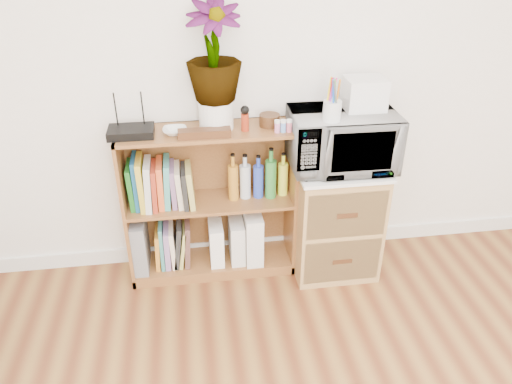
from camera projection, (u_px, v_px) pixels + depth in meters
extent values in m
cube|color=white|center=(264.00, 243.00, 3.35)|extent=(4.00, 0.02, 0.10)
cube|color=brown|center=(210.00, 204.00, 2.98)|extent=(1.00, 0.30, 0.95)
cube|color=#9E7542|center=(334.00, 218.00, 3.07)|extent=(0.50, 0.45, 0.70)
imported|color=silver|center=(342.00, 140.00, 2.80)|extent=(0.59, 0.40, 0.32)
cylinder|color=silver|center=(332.00, 111.00, 2.59)|extent=(0.10, 0.10, 0.11)
cube|color=silver|center=(364.00, 94.00, 2.73)|extent=(0.22, 0.18, 0.17)
cube|color=black|center=(131.00, 132.00, 2.67)|extent=(0.24, 0.17, 0.04)
imported|color=silver|center=(175.00, 131.00, 2.69)|extent=(0.13, 0.13, 0.03)
cylinder|color=white|center=(216.00, 114.00, 2.73)|extent=(0.19, 0.19, 0.16)
imported|color=#2F7530|center=(214.00, 52.00, 2.56)|extent=(0.29, 0.29, 0.52)
cube|color=#3D1F10|center=(204.00, 133.00, 2.64)|extent=(0.28, 0.07, 0.05)
cylinder|color=maroon|center=(245.00, 122.00, 2.71)|extent=(0.04, 0.04, 0.10)
cylinder|color=#391D0F|center=(270.00, 120.00, 2.78)|extent=(0.11, 0.11, 0.07)
cube|color=pink|center=(283.00, 127.00, 2.70)|extent=(0.12, 0.04, 0.06)
cube|color=slate|center=(139.00, 242.00, 3.04)|extent=(0.10, 0.27, 0.33)
cube|color=white|center=(216.00, 242.00, 3.11)|extent=(0.08, 0.21, 0.27)
cube|color=silver|center=(237.00, 239.00, 3.12)|extent=(0.09, 0.22, 0.27)
cube|color=white|center=(252.00, 234.00, 3.12)|extent=(0.11, 0.27, 0.33)
cube|color=#1C6C1F|center=(131.00, 186.00, 2.85)|extent=(0.03, 0.20, 0.26)
cube|color=#155182|center=(136.00, 183.00, 2.84)|extent=(0.02, 0.20, 0.30)
cube|color=gold|center=(142.00, 182.00, 2.84)|extent=(0.04, 0.20, 0.31)
cube|color=silver|center=(148.00, 183.00, 2.85)|extent=(0.05, 0.20, 0.29)
cube|color=#A0301B|center=(155.00, 185.00, 2.86)|extent=(0.03, 0.20, 0.26)
cube|color=#E65C28|center=(161.00, 184.00, 2.87)|extent=(0.04, 0.20, 0.27)
cube|color=teal|center=(167.00, 182.00, 2.87)|extent=(0.05, 0.20, 0.28)
cube|color=slate|center=(173.00, 185.00, 2.88)|extent=(0.03, 0.20, 0.24)
cube|color=beige|center=(179.00, 185.00, 2.89)|extent=(0.04, 0.20, 0.23)
cube|color=black|center=(185.00, 185.00, 2.89)|extent=(0.03, 0.20, 0.23)
cube|color=tan|center=(190.00, 184.00, 2.89)|extent=(0.04, 0.20, 0.24)
cylinder|color=#B97A22|center=(233.00, 178.00, 2.91)|extent=(0.06, 0.06, 0.28)
cylinder|color=silver|center=(245.00, 178.00, 2.93)|extent=(0.07, 0.07, 0.27)
cylinder|color=#2843BD|center=(258.00, 178.00, 2.94)|extent=(0.06, 0.06, 0.26)
cylinder|color=#318736|center=(271.00, 173.00, 2.94)|extent=(0.07, 0.07, 0.31)
cylinder|color=#E6F138|center=(283.00, 176.00, 2.96)|extent=(0.06, 0.06, 0.26)
cylinder|color=silver|center=(295.00, 174.00, 2.96)|extent=(0.07, 0.07, 0.28)
cube|color=orange|center=(158.00, 247.00, 3.08)|extent=(0.04, 0.19, 0.24)
cube|color=teal|center=(162.00, 243.00, 3.07)|extent=(0.02, 0.19, 0.30)
cube|color=#8E6CA3|center=(167.00, 245.00, 3.08)|extent=(0.04, 0.19, 0.26)
cube|color=#F7DBC0|center=(173.00, 245.00, 3.09)|extent=(0.03, 0.19, 0.26)
cube|color=#282828|center=(178.00, 242.00, 3.08)|extent=(0.06, 0.19, 0.29)
cube|color=tan|center=(183.00, 244.00, 3.09)|extent=(0.06, 0.19, 0.25)
cube|color=brown|center=(187.00, 242.00, 3.09)|extent=(0.05, 0.19, 0.29)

